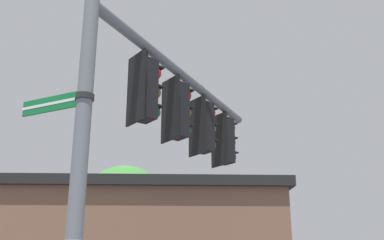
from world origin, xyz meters
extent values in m
cylinder|color=slate|center=(0.00, 0.00, 3.35)|extent=(0.21, 0.21, 6.69)
cylinder|color=slate|center=(-1.32, 2.64, 5.80)|extent=(2.81, 5.37, 0.19)
cylinder|color=black|center=(-0.67, 1.33, 5.62)|extent=(0.08, 0.08, 0.18)
cube|color=black|center=(-0.67, 1.33, 5.00)|extent=(0.36, 0.30, 1.05)
sphere|color=red|center=(-0.67, 1.52, 5.35)|extent=(0.22, 0.22, 0.22)
cube|color=black|center=(-0.67, 1.54, 5.45)|extent=(0.24, 0.20, 0.03)
sphere|color=brown|center=(-0.67, 1.52, 5.00)|extent=(0.22, 0.22, 0.22)
cube|color=black|center=(-0.67, 1.54, 5.10)|extent=(0.24, 0.20, 0.03)
sphere|color=#0F4C19|center=(-0.67, 1.52, 4.65)|extent=(0.22, 0.22, 0.22)
cube|color=black|center=(-0.67, 1.54, 4.75)|extent=(0.24, 0.20, 0.03)
cube|color=black|center=(-0.67, 1.16, 5.00)|extent=(0.54, 0.03, 1.22)
cylinder|color=black|center=(-1.18, 2.36, 5.62)|extent=(0.08, 0.08, 0.18)
cube|color=black|center=(-1.18, 2.36, 5.00)|extent=(0.36, 0.30, 1.05)
sphere|color=red|center=(-1.18, 2.55, 5.35)|extent=(0.22, 0.22, 0.22)
cube|color=black|center=(-1.18, 2.57, 5.45)|extent=(0.24, 0.20, 0.03)
sphere|color=brown|center=(-1.18, 2.55, 5.00)|extent=(0.22, 0.22, 0.22)
cube|color=black|center=(-1.18, 2.57, 5.10)|extent=(0.24, 0.20, 0.03)
sphere|color=#0F4C19|center=(-1.18, 2.55, 4.65)|extent=(0.22, 0.22, 0.22)
cube|color=black|center=(-1.18, 2.57, 4.75)|extent=(0.24, 0.20, 0.03)
cube|color=black|center=(-1.18, 2.19, 5.00)|extent=(0.54, 0.03, 1.22)
cylinder|color=black|center=(-1.70, 3.40, 5.62)|extent=(0.08, 0.08, 0.18)
cube|color=black|center=(-1.70, 3.40, 5.00)|extent=(0.36, 0.30, 1.05)
sphere|color=red|center=(-1.70, 3.59, 5.35)|extent=(0.22, 0.22, 0.22)
cube|color=black|center=(-1.70, 3.61, 5.45)|extent=(0.24, 0.20, 0.03)
sphere|color=brown|center=(-1.70, 3.59, 5.00)|extent=(0.22, 0.22, 0.22)
cube|color=black|center=(-1.70, 3.61, 5.10)|extent=(0.24, 0.20, 0.03)
sphere|color=#0F4C19|center=(-1.70, 3.59, 4.65)|extent=(0.22, 0.22, 0.22)
cube|color=black|center=(-1.70, 3.61, 4.75)|extent=(0.24, 0.20, 0.03)
cube|color=black|center=(-1.70, 3.23, 5.00)|extent=(0.54, 0.03, 1.22)
cylinder|color=black|center=(-2.21, 4.43, 5.62)|extent=(0.08, 0.08, 0.18)
cube|color=black|center=(-2.21, 4.43, 5.00)|extent=(0.36, 0.30, 1.05)
sphere|color=red|center=(-2.21, 4.62, 5.35)|extent=(0.22, 0.22, 0.22)
cube|color=black|center=(-2.21, 4.64, 5.45)|extent=(0.24, 0.20, 0.03)
sphere|color=brown|center=(-2.21, 4.62, 5.00)|extent=(0.22, 0.22, 0.22)
cube|color=black|center=(-2.21, 4.64, 5.10)|extent=(0.24, 0.20, 0.03)
sphere|color=#0F4C19|center=(-2.21, 4.62, 4.65)|extent=(0.22, 0.22, 0.22)
cube|color=black|center=(-2.21, 4.64, 4.75)|extent=(0.24, 0.20, 0.03)
cube|color=black|center=(-2.21, 4.26, 5.00)|extent=(0.54, 0.03, 1.22)
cube|color=#147238|center=(-0.55, -0.27, 4.36)|extent=(0.88, 0.46, 0.22)
cube|color=white|center=(-0.55, -0.29, 4.36)|extent=(0.87, 0.44, 0.04)
cylinder|color=#262626|center=(0.00, 0.00, 4.36)|extent=(0.25, 0.25, 0.08)
cube|color=black|center=(-9.03, 6.34, 4.62)|extent=(11.95, 12.23, 0.30)
sphere|color=#387533|center=(-9.51, 5.93, 4.18)|extent=(3.47, 3.47, 3.47)
camera|label=1|loc=(5.51, -2.38, 2.11)|focal=43.63mm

